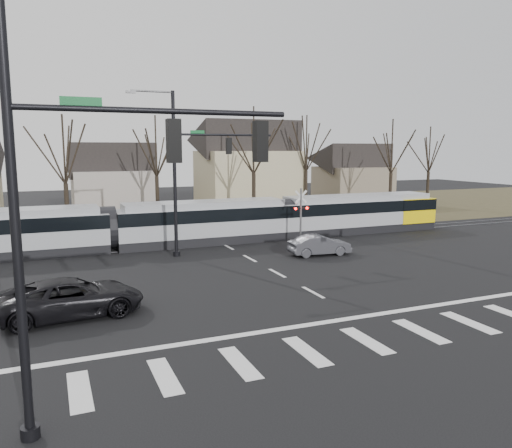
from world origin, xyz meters
name	(u,v)px	position (x,y,z in m)	size (l,w,h in m)	color
ground	(336,304)	(0.00, 0.00, 0.00)	(140.00, 140.00, 0.00)	black
grass_verge	(169,215)	(0.00, 32.00, 0.01)	(140.00, 28.00, 0.01)	#38331E
crosswalk	(394,336)	(0.00, -4.00, 0.01)	(27.00, 2.60, 0.01)	silver
stop_line	(359,317)	(0.00, -1.80, 0.01)	(28.00, 0.35, 0.01)	silver
lane_dashes	(219,242)	(0.00, 16.00, 0.01)	(0.18, 30.00, 0.01)	silver
rail_pair	(220,242)	(0.00, 15.80, 0.03)	(90.00, 1.52, 0.06)	#59595E
tram	(203,221)	(-1.22, 16.00, 1.65)	(39.98, 2.97, 3.03)	gray
sedan	(320,245)	(4.49, 9.22, 0.65)	(4.06, 1.72, 1.30)	#3F4045
suv	(72,298)	(-10.66, 2.77, 0.78)	(5.88, 3.16, 1.57)	black
signal_pole_near_left	(90,193)	(-10.41, -6.00, 5.70)	(9.28, 0.44, 10.20)	black
signal_pole_far	(199,165)	(-2.41, 12.50, 5.70)	(9.28, 0.44, 10.20)	black
rail_crossing_signal	(301,218)	(5.00, 12.79, 1.89)	(1.08, 0.36, 4.00)	#59595B
tree_row	(204,168)	(2.00, 26.00, 5.00)	(59.20, 7.20, 10.00)	black
house_b	(112,176)	(-5.00, 36.00, 3.97)	(8.64, 7.56, 7.65)	gray
house_c	(247,163)	(9.00, 33.00, 5.23)	(10.80, 8.64, 10.10)	tan
house_d	(353,171)	(24.00, 35.00, 3.97)	(8.64, 7.56, 7.65)	#6D6150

